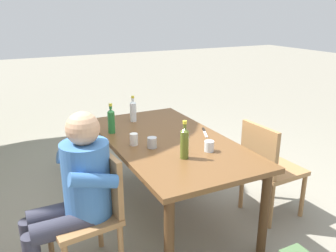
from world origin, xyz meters
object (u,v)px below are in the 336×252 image
(bottle_green, at_px, (111,120))
(cup_steel, at_px, (152,143))
(backpack_by_near_side, at_px, (86,150))
(cup_glass, at_px, (209,146))
(chair_far_left, at_px, (93,207))
(dining_table, at_px, (168,148))
(table_knife, at_px, (205,132))
(cup_white, at_px, (134,139))
(bottle_clear, at_px, (133,111))
(bottle_olive, at_px, (184,142))
(chair_near_left, at_px, (268,165))
(person_in_white_shirt, at_px, (76,189))

(bottle_green, relative_size, cup_steel, 3.12)
(backpack_by_near_side, bearing_deg, cup_glass, -161.04)
(cup_glass, bearing_deg, chair_far_left, 90.51)
(dining_table, height_order, table_knife, table_knife)
(dining_table, distance_m, cup_white, 0.34)
(bottle_clear, xyz_separation_m, backpack_by_near_side, (0.70, 0.33, -0.62))
(dining_table, xyz_separation_m, bottle_clear, (0.61, 0.08, 0.19))
(chair_far_left, height_order, cup_white, chair_far_left)
(bottle_olive, bearing_deg, chair_far_left, 88.11)
(bottle_clear, xyz_separation_m, table_knife, (-0.60, -0.46, -0.11))
(cup_white, relative_size, cup_steel, 1.12)
(chair_far_left, xyz_separation_m, bottle_olive, (-0.02, -0.71, 0.36))
(backpack_by_near_side, bearing_deg, dining_table, -162.50)
(cup_glass, bearing_deg, dining_table, 23.75)
(dining_table, bearing_deg, bottle_olive, 170.20)
(chair_near_left, relative_size, bottle_green, 3.19)
(chair_far_left, bearing_deg, bottle_green, -27.37)
(chair_far_left, relative_size, cup_steel, 9.97)
(bottle_green, bearing_deg, cup_white, -169.38)
(dining_table, relative_size, chair_far_left, 2.05)
(chair_near_left, bearing_deg, dining_table, 62.54)
(cup_glass, bearing_deg, table_knife, -27.76)
(chair_near_left, distance_m, bottle_clear, 1.37)
(chair_far_left, relative_size, chair_near_left, 1.00)
(person_in_white_shirt, distance_m, bottle_olive, 0.84)
(chair_near_left, bearing_deg, cup_white, 69.29)
(cup_steel, bearing_deg, chair_far_left, 115.65)
(bottle_clear, height_order, table_knife, bottle_clear)
(table_knife, bearing_deg, bottle_clear, 37.42)
(dining_table, bearing_deg, chair_far_left, 116.77)
(cup_white, bearing_deg, cup_glass, -129.22)
(bottle_green, height_order, cup_white, bottle_green)
(bottle_clear, bearing_deg, bottle_olive, -179.51)
(dining_table, bearing_deg, table_knife, -88.29)
(cup_glass, bearing_deg, cup_steel, 54.08)
(cup_steel, bearing_deg, cup_white, 41.57)
(chair_near_left, distance_m, person_in_white_shirt, 1.67)
(cup_glass, relative_size, backpack_by_near_side, 0.18)
(cup_steel, relative_size, table_knife, 0.38)
(cup_glass, distance_m, backpack_by_near_side, 1.88)
(dining_table, height_order, chair_near_left, chair_near_left)
(cup_white, relative_size, table_knife, 0.43)
(cup_glass, bearing_deg, bottle_olive, 97.51)
(bottle_green, distance_m, table_knife, 0.85)
(bottle_clear, relative_size, cup_steel, 2.98)
(person_in_white_shirt, height_order, bottle_clear, person_in_white_shirt)
(dining_table, relative_size, bottle_olive, 6.05)
(backpack_by_near_side, bearing_deg, chair_far_left, 167.97)
(backpack_by_near_side, bearing_deg, cup_steel, -171.54)
(chair_near_left, relative_size, bottle_clear, 3.34)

